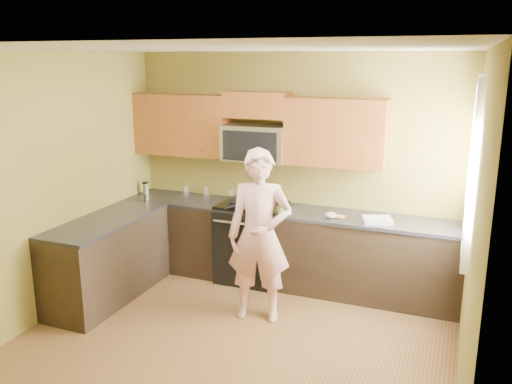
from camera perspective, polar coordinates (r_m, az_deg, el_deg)
The scene contains 27 objects.
floor at distance 5.11m, azimuth -3.46°, elevation -16.81°, with size 4.00×4.00×0.00m, color brown.
ceiling at distance 4.38m, azimuth -4.00°, elevation 15.09°, with size 4.00×4.00×0.00m, color white.
wall_back at distance 6.37m, azimuth 4.00°, elevation 2.58°, with size 4.00×4.00×0.00m, color olive.
wall_front at distance 3.00m, azimuth -20.62°, elevation -11.98°, with size 4.00×4.00×0.00m, color olive.
wall_left at distance 5.69m, azimuth -22.23°, elevation 0.13°, with size 4.00×4.00×0.00m, color olive.
wall_right at distance 4.15m, azimuth 22.19°, elevation -4.82°, with size 4.00×4.00×0.00m, color olive.
cabinet_back_run at distance 6.35m, azimuth 3.03°, elevation -6.00°, with size 4.00×0.60×0.88m, color black.
cabinet_left_run at distance 6.20m, azimuth -15.59°, elevation -7.05°, with size 0.60×1.60×0.88m, color black.
countertop_back at distance 6.20m, azimuth 3.06°, elevation -2.04°, with size 4.00×0.62×0.04m, color black.
countertop_left at distance 6.04m, azimuth -15.80°, elevation -2.99°, with size 0.62×1.60×0.04m, color black.
stove at distance 6.44m, azimuth -0.42°, elevation -5.34°, with size 0.76×0.65×0.95m, color black, non-canonical shape.
microwave at distance 6.30m, azimuth -0.01°, elevation 3.40°, with size 0.76×0.40×0.42m, color silver, non-canonical shape.
upper_cab_left at distance 6.75m, azimuth -7.74°, elevation 4.01°, with size 1.22×0.33×0.75m, color brown, non-canonical shape.
upper_cab_right at distance 6.06m, azimuth 8.41°, elevation 2.81°, with size 1.12×0.33×0.75m, color brown, non-canonical shape.
upper_cab_over_mw at distance 6.25m, azimuth 0.11°, elevation 9.33°, with size 0.76×0.33×0.30m, color brown.
window at distance 5.24m, azimuth 22.30°, elevation 2.36°, with size 0.06×1.06×1.66m, color white, non-canonical shape.
woman at distance 5.38m, azimuth 0.37°, elevation -4.71°, with size 0.65×0.43×1.77m, color #F3797D.
frying_pan at distance 6.22m, azimuth -1.60°, elevation -1.48°, with size 0.29×0.51×0.07m, color black, non-canonical shape.
butter_tub at distance 6.07m, azimuth 2.74°, elevation -2.18°, with size 0.12×0.12×0.09m, color #FFF343, non-canonical shape.
toast_slice at distance 5.94m, azimuth 8.90°, elevation -2.63°, with size 0.11×0.11×0.01m, color #B27F47.
napkin_a at distance 5.94m, azimuth 3.30°, elevation -2.26°, with size 0.11×0.12×0.06m, color silver.
napkin_b at distance 5.89m, azimuth 8.01°, elevation -2.48°, with size 0.12×0.13×0.07m, color silver.
dish_towel at distance 5.84m, azimuth 12.88°, elevation -2.94°, with size 0.30×0.24×0.05m, color white.
travel_mug at distance 6.99m, azimuth -11.71°, elevation -0.27°, with size 0.08×0.08×0.16m, color silver, non-canonical shape.
glass_a at distance 6.83m, azimuth -7.49°, elevation 0.10°, with size 0.07×0.07×0.12m, color silver.
glass_b at distance 6.77m, azimuth -5.35°, elevation 0.03°, with size 0.07×0.07×0.12m, color silver.
glass_c at distance 6.62m, azimuth -2.59°, elevation -0.26°, with size 0.07×0.07×0.12m, color silver.
Camera 1 is at (1.89, -3.95, 2.63)m, focal length 37.34 mm.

